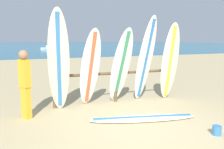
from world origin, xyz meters
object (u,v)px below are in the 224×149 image
(surfboard_rack, at_px, (116,79))
(surfboard_leaning_left, at_px, (90,68))
(surfboard_leaning_far_left, at_px, (59,62))
(sand_bucket, at_px, (217,130))
(beachgoer_standing, at_px, (25,81))
(surfboard_leaning_center, at_px, (145,60))
(surfboard_leaning_center_right, at_px, (170,62))
(small_boat_offshore, at_px, (50,48))
(surfboard_lying_on_sand, at_px, (143,118))
(surfboard_leaning_center_left, at_px, (121,67))

(surfboard_rack, relative_size, surfboard_leaning_left, 1.71)
(surfboard_leaning_far_left, xyz_separation_m, sand_bucket, (2.64, -2.56, -1.20))
(surfboard_rack, height_order, surfboard_leaning_far_left, surfboard_leaning_far_left)
(beachgoer_standing, bearing_deg, surfboard_leaning_center, 5.98)
(surfboard_leaning_far_left, relative_size, surfboard_leaning_center_right, 1.12)
(surfboard_leaning_far_left, xyz_separation_m, small_boat_offshore, (3.25, 32.80, -1.04))
(surfboard_lying_on_sand, xyz_separation_m, small_boat_offshore, (1.54, 34.08, 0.22))
(surfboard_leaning_left, relative_size, beachgoer_standing, 1.32)
(surfboard_rack, distance_m, surfboard_leaning_center, 1.04)
(surfboard_leaning_far_left, bearing_deg, surfboard_leaning_center_right, -0.15)
(beachgoer_standing, bearing_deg, surfboard_lying_on_sand, -22.59)
(surfboard_leaning_center, xyz_separation_m, small_boat_offshore, (0.74, 32.68, -1.00))
(surfboard_leaning_center, distance_m, surfboard_lying_on_sand, 2.02)
(beachgoer_standing, bearing_deg, surfboard_leaning_center_left, 7.65)
(surfboard_rack, height_order, surfboard_leaning_center_right, surfboard_leaning_center_right)
(surfboard_leaning_left, xyz_separation_m, small_boat_offshore, (2.40, 32.68, -0.81))
(surfboard_leaning_center_right, bearing_deg, sand_bucket, -103.64)
(surfboard_leaning_left, height_order, sand_bucket, surfboard_leaning_left)
(surfboard_leaning_center_right, bearing_deg, surfboard_leaning_left, 176.96)
(surfboard_rack, distance_m, surfboard_leaning_center_right, 1.70)
(surfboard_leaning_far_left, distance_m, sand_bucket, 3.87)
(surfboard_leaning_center_right, relative_size, small_boat_offshore, 0.79)
(surfboard_lying_on_sand, bearing_deg, surfboard_leaning_center, 60.18)
(surfboard_leaning_left, relative_size, small_boat_offshore, 0.73)
(surfboard_leaning_center_left, height_order, surfboard_leaning_center, surfboard_leaning_center)
(small_boat_offshore, bearing_deg, surfboard_leaning_center_right, -89.98)
(sand_bucket, bearing_deg, surfboard_leaning_far_left, 135.86)
(surfboard_rack, bearing_deg, surfboard_leaning_center, -19.06)
(surfboard_leaning_center, bearing_deg, surfboard_lying_on_sand, -119.82)
(sand_bucket, bearing_deg, surfboard_leaning_center_left, 108.78)
(beachgoer_standing, bearing_deg, small_boat_offshore, 83.00)
(beachgoer_standing, xyz_separation_m, sand_bucket, (3.45, -2.33, -0.79))
(surfboard_rack, bearing_deg, sand_bucket, -72.14)
(surfboard_leaning_left, xyz_separation_m, beachgoer_standing, (-1.65, -0.35, -0.18))
(sand_bucket, bearing_deg, surfboard_leaning_center, 92.92)
(surfboard_leaning_center_right, distance_m, sand_bucket, 2.83)
(surfboard_leaning_center_right, bearing_deg, surfboard_rack, 165.43)
(surfboard_rack, xyz_separation_m, surfboard_leaning_far_left, (-1.68, -0.40, 0.62))
(surfboard_leaning_center, xyz_separation_m, surfboard_lying_on_sand, (-0.80, -1.39, -1.22))
(surfboard_rack, bearing_deg, surfboard_leaning_far_left, -166.62)
(surfboard_lying_on_sand, bearing_deg, surfboard_leaning_center_right, 39.18)
(surfboard_leaning_far_left, distance_m, beachgoer_standing, 0.94)
(surfboard_leaning_center_left, bearing_deg, surfboard_leaning_center_right, -4.51)
(surfboard_lying_on_sand, bearing_deg, small_boat_offshore, 87.41)
(beachgoer_standing, height_order, small_boat_offshore, beachgoer_standing)
(surfboard_rack, height_order, small_boat_offshore, surfboard_rack)
(surfboard_leaning_center_left, relative_size, surfboard_lying_on_sand, 0.84)
(surfboard_leaning_center_right, distance_m, surfboard_lying_on_sand, 2.30)
(surfboard_leaning_left, distance_m, surfboard_lying_on_sand, 1.94)
(surfboard_leaning_center_left, height_order, beachgoer_standing, surfboard_leaning_center_left)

